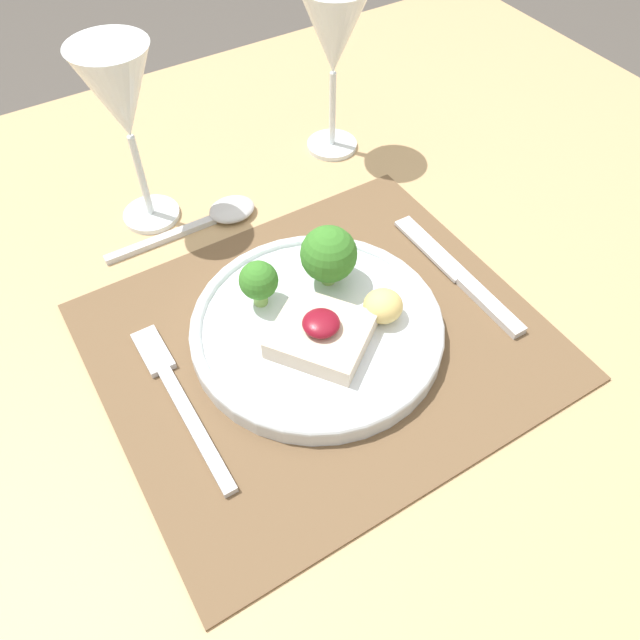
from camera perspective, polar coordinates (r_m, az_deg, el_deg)
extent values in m
plane|color=#4C4742|center=(1.29, 0.06, -23.04)|extent=(8.00, 8.00, 0.00)
cube|color=tan|center=(0.61, 0.12, -2.88)|extent=(1.31, 1.12, 0.03)
cylinder|color=tan|center=(1.41, 10.09, 11.62)|extent=(0.06, 0.06, 0.73)
cube|color=brown|center=(0.60, 0.12, -1.94)|extent=(0.41, 0.35, 0.00)
cylinder|color=silver|center=(0.60, 0.00, -0.73)|extent=(0.24, 0.24, 0.02)
torus|color=silver|center=(0.59, 0.00, -0.25)|extent=(0.24, 0.24, 0.01)
cube|color=beige|center=(0.57, 0.10, -1.37)|extent=(0.11, 0.11, 0.02)
ellipsoid|color=maroon|center=(0.56, 0.10, -0.29)|extent=(0.03, 0.03, 0.01)
cylinder|color=#84B256|center=(0.62, 0.77, 4.17)|extent=(0.01, 0.01, 0.02)
sphere|color=#387A28|center=(0.60, 0.79, 6.04)|extent=(0.06, 0.06, 0.06)
cylinder|color=#84B256|center=(0.60, -5.48, 2.20)|extent=(0.01, 0.01, 0.02)
sphere|color=#387A28|center=(0.59, -5.64, 3.63)|extent=(0.04, 0.04, 0.04)
ellipsoid|color=#DBBC6B|center=(0.59, 5.78, 1.30)|extent=(0.05, 0.05, 0.03)
cube|color=silver|center=(0.55, -11.31, -9.64)|extent=(0.01, 0.14, 0.01)
cube|color=silver|center=(0.61, -15.00, -2.75)|extent=(0.02, 0.05, 0.01)
cube|color=silver|center=(0.64, 15.31, 1.31)|extent=(0.02, 0.09, 0.01)
cube|color=silver|center=(0.69, 10.08, 6.50)|extent=(0.02, 0.11, 0.00)
cube|color=silver|center=(0.71, -14.28, 7.17)|extent=(0.13, 0.01, 0.01)
ellipsoid|color=silver|center=(0.73, -8.06, 9.99)|extent=(0.05, 0.04, 0.02)
cylinder|color=white|center=(0.83, 1.10, 15.71)|extent=(0.06, 0.06, 0.01)
cylinder|color=white|center=(0.80, 1.15, 18.69)|extent=(0.01, 0.01, 0.10)
cone|color=white|center=(0.76, 1.28, 24.84)|extent=(0.08, 0.08, 0.10)
cylinder|color=white|center=(0.75, -15.13, 9.31)|extent=(0.06, 0.06, 0.01)
cylinder|color=white|center=(0.72, -16.01, 12.49)|extent=(0.01, 0.01, 0.10)
cone|color=white|center=(0.66, -17.90, 19.11)|extent=(0.08, 0.08, 0.10)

